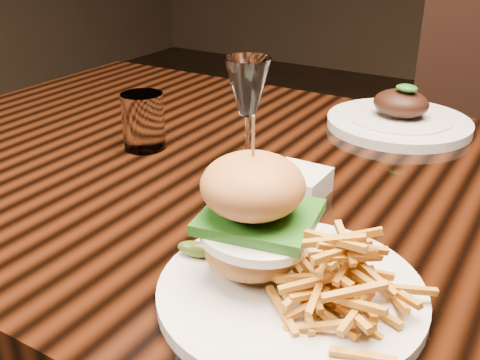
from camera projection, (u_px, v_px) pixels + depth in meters
The scene contains 6 objects.
dining_table at pixel (314, 232), 0.86m from camera, with size 1.60×0.90×0.75m.
burger_plate at pixel (291, 255), 0.57m from camera, with size 0.28×0.28×0.19m.
ramekin at pixel (298, 183), 0.80m from camera, with size 0.08×0.08×0.04m, color silver.
wine_glass at pixel (248, 91), 0.81m from camera, with size 0.07×0.07×0.18m.
water_tumbler at pixel (143, 121), 0.95m from camera, with size 0.07×0.07×0.10m, color white.
far_dish at pixel (399, 119), 1.05m from camera, with size 0.27×0.27×0.09m.
Camera 1 is at (0.29, -0.69, 1.11)m, focal length 42.00 mm.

